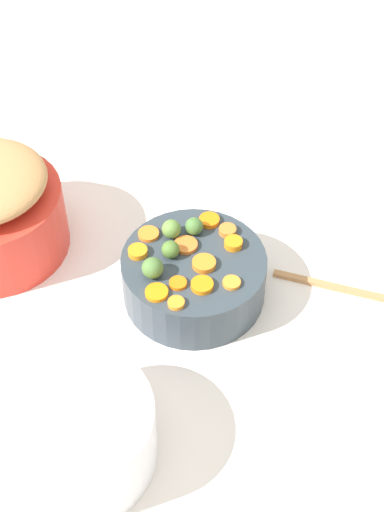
% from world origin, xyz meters
% --- Properties ---
extents(tabletop, '(2.40, 2.40, 0.02)m').
position_xyz_m(tabletop, '(0.00, 0.00, 0.01)').
color(tabletop, white).
rests_on(tabletop, ground).
extents(serving_bowl_carrots, '(0.23, 0.23, 0.08)m').
position_xyz_m(serving_bowl_carrots, '(-0.02, 0.00, 0.06)').
color(serving_bowl_carrots, '#323D46').
rests_on(serving_bowl_carrots, tabletop).
extents(carrot_slice_0, '(0.04, 0.04, 0.01)m').
position_xyz_m(carrot_slice_0, '(0.04, -0.07, 0.11)').
color(carrot_slice_0, orange).
rests_on(carrot_slice_0, serving_bowl_carrots).
extents(carrot_slice_1, '(0.04, 0.04, 0.01)m').
position_xyz_m(carrot_slice_1, '(-0.03, -0.07, 0.11)').
color(carrot_slice_1, orange).
rests_on(carrot_slice_1, serving_bowl_carrots).
extents(carrot_slice_2, '(0.04, 0.04, 0.01)m').
position_xyz_m(carrot_slice_2, '(-0.04, 0.09, 0.11)').
color(carrot_slice_2, orange).
rests_on(carrot_slice_2, serving_bowl_carrots).
extents(carrot_slice_3, '(0.05, 0.05, 0.01)m').
position_xyz_m(carrot_slice_3, '(0.01, -0.01, 0.11)').
color(carrot_slice_3, orange).
rests_on(carrot_slice_3, serving_bowl_carrots).
extents(carrot_slice_4, '(0.05, 0.05, 0.01)m').
position_xyz_m(carrot_slice_4, '(-0.04, -0.01, 0.11)').
color(carrot_slice_4, orange).
rests_on(carrot_slice_4, serving_bowl_carrots).
extents(carrot_slice_5, '(0.04, 0.04, 0.01)m').
position_xyz_m(carrot_slice_5, '(0.04, 0.07, 0.11)').
color(carrot_slice_5, orange).
rests_on(carrot_slice_5, serving_bowl_carrots).
extents(carrot_slice_6, '(0.04, 0.04, 0.01)m').
position_xyz_m(carrot_slice_6, '(-0.07, 0.02, 0.11)').
color(carrot_slice_6, orange).
rests_on(carrot_slice_6, serving_bowl_carrots).
extents(carrot_slice_7, '(0.03, 0.03, 0.01)m').
position_xyz_m(carrot_slice_7, '(-0.05, 0.05, 0.11)').
color(carrot_slice_7, orange).
rests_on(carrot_slice_7, serving_bowl_carrots).
extents(carrot_slice_8, '(0.04, 0.04, 0.01)m').
position_xyz_m(carrot_slice_8, '(-0.09, -0.02, 0.11)').
color(carrot_slice_8, orange).
rests_on(carrot_slice_8, serving_bowl_carrots).
extents(carrot_slice_9, '(0.03, 0.03, 0.01)m').
position_xyz_m(carrot_slice_9, '(-0.08, 0.07, 0.11)').
color(carrot_slice_9, orange).
rests_on(carrot_slice_9, serving_bowl_carrots).
extents(carrot_slice_10, '(0.04, 0.04, 0.01)m').
position_xyz_m(carrot_slice_10, '(0.07, 0.03, 0.11)').
color(carrot_slice_10, orange).
rests_on(carrot_slice_10, serving_bowl_carrots).
extents(carrot_slice_11, '(0.04, 0.04, 0.01)m').
position_xyz_m(carrot_slice_11, '(0.00, -0.08, 0.11)').
color(carrot_slice_11, orange).
rests_on(carrot_slice_11, serving_bowl_carrots).
extents(brussels_sprout_0, '(0.03, 0.03, 0.03)m').
position_xyz_m(brussels_sprout_0, '(-0.01, 0.07, 0.12)').
color(brussels_sprout_0, '#4B7235').
rests_on(brussels_sprout_0, serving_bowl_carrots).
extents(brussels_sprout_1, '(0.03, 0.03, 0.03)m').
position_xyz_m(brussels_sprout_1, '(0.05, -0.00, 0.12)').
color(brussels_sprout_1, '#5D843A').
rests_on(brussels_sprout_1, serving_bowl_carrots).
extents(brussels_sprout_2, '(0.03, 0.03, 0.03)m').
position_xyz_m(brussels_sprout_2, '(0.01, 0.03, 0.12)').
color(brussels_sprout_2, '#4C712D').
rests_on(brussels_sprout_2, serving_bowl_carrots).
extents(brussels_sprout_3, '(0.03, 0.03, 0.03)m').
position_xyz_m(brussels_sprout_3, '(0.03, -0.03, 0.12)').
color(brussels_sprout_3, '#467135').
rests_on(brussels_sprout_3, serving_bowl_carrots).
extents(casserole_dish, '(0.22, 0.22, 0.11)m').
position_xyz_m(casserole_dish, '(-0.17, 0.29, 0.08)').
color(casserole_dish, white).
rests_on(casserole_dish, tabletop).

